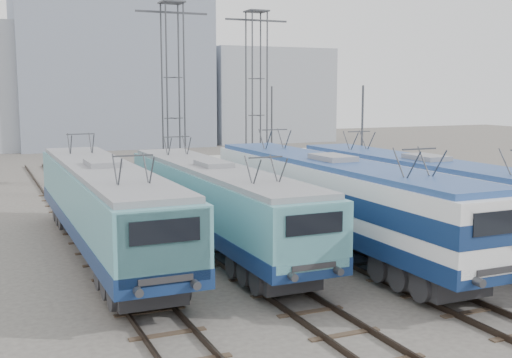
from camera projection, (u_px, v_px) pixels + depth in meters
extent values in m
plane|color=#514C47|center=(372.00, 303.00, 20.52)|extent=(160.00, 160.00, 0.00)
cube|color=#9E9E99|center=(454.00, 224.00, 31.82)|extent=(4.00, 70.00, 0.30)
cube|color=navy|center=(104.00, 223.00, 26.04)|extent=(2.90, 18.31, 0.61)
cube|color=teal|center=(103.00, 193.00, 25.87)|extent=(2.85, 18.31, 1.83)
cube|color=teal|center=(162.00, 246.00, 17.91)|extent=(2.62, 0.71, 2.08)
cube|color=gray|center=(102.00, 168.00, 25.73)|extent=(2.62, 17.58, 0.20)
cube|color=#262628|center=(140.00, 282.00, 20.61)|extent=(2.14, 3.66, 0.69)
cube|color=#262628|center=(82.00, 214.00, 31.68)|extent=(2.14, 3.66, 0.69)
cube|color=navy|center=(214.00, 218.00, 27.21)|extent=(2.77, 17.50, 0.58)
cube|color=teal|center=(214.00, 191.00, 27.05)|extent=(2.72, 17.50, 1.75)
cube|color=teal|center=(309.00, 237.00, 19.45)|extent=(2.50, 0.68, 1.98)
cube|color=gray|center=(214.00, 168.00, 26.91)|extent=(2.50, 16.80, 0.19)
cube|color=#262628|center=(272.00, 270.00, 22.02)|extent=(2.04, 3.50, 0.66)
cube|color=#262628|center=(175.00, 211.00, 32.60)|extent=(2.04, 3.50, 0.66)
cube|color=navy|center=(332.00, 217.00, 27.06)|extent=(2.98, 18.87, 0.63)
cube|color=white|center=(332.00, 187.00, 26.88)|extent=(2.93, 18.87, 1.89)
cube|color=navy|center=(332.00, 189.00, 26.89)|extent=(2.97, 18.89, 0.73)
cube|color=white|center=(490.00, 237.00, 18.69)|extent=(2.70, 0.73, 2.14)
cube|color=navy|center=(333.00, 163.00, 26.74)|extent=(2.70, 18.11, 0.21)
cube|color=#262628|center=(427.00, 274.00, 21.46)|extent=(2.20, 3.77, 0.71)
cube|color=#262628|center=(269.00, 210.00, 32.87)|extent=(2.20, 3.77, 0.71)
cube|color=navy|center=(424.00, 212.00, 28.46)|extent=(2.88, 18.17, 0.61)
cube|color=white|center=(425.00, 185.00, 28.29)|extent=(2.83, 18.17, 1.82)
cube|color=navy|center=(425.00, 186.00, 28.30)|extent=(2.87, 18.19, 0.71)
cube|color=navy|center=(426.00, 162.00, 28.15)|extent=(2.60, 17.44, 0.20)
cube|color=#262628|center=(351.00, 206.00, 34.06)|extent=(2.12, 3.63, 0.68)
cylinder|color=#3F4247|center=(167.00, 102.00, 38.92)|extent=(0.10, 0.10, 12.00)
cylinder|color=#3F4247|center=(185.00, 102.00, 39.36)|extent=(0.10, 0.10, 12.00)
cylinder|color=#3F4247|center=(162.00, 102.00, 39.92)|extent=(0.10, 0.10, 12.00)
cylinder|color=#3F4247|center=(179.00, 102.00, 40.36)|extent=(0.10, 0.10, 12.00)
cube|color=#3F4247|center=(172.00, 12.00, 38.89)|extent=(4.50, 0.12, 0.12)
cylinder|color=#3F4247|center=(252.00, 101.00, 43.32)|extent=(0.10, 0.10, 12.00)
cylinder|color=#3F4247|center=(267.00, 101.00, 43.76)|extent=(0.10, 0.10, 12.00)
cylinder|color=#3F4247|center=(246.00, 101.00, 44.32)|extent=(0.10, 0.10, 12.00)
cylinder|color=#3F4247|center=(261.00, 101.00, 44.76)|extent=(0.10, 0.10, 12.00)
cube|color=#3F4247|center=(256.00, 20.00, 43.29)|extent=(4.50, 0.12, 0.12)
cylinder|color=#3F4247|center=(362.00, 148.00, 36.16)|extent=(0.12, 0.12, 7.00)
cylinder|color=#3F4247|center=(272.00, 134.00, 47.04)|extent=(0.12, 0.12, 7.00)
cube|color=gray|center=(110.00, 71.00, 77.09)|extent=(22.00, 14.00, 18.00)
cube|color=#949BA6|center=(262.00, 95.00, 85.47)|extent=(16.00, 12.00, 12.00)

